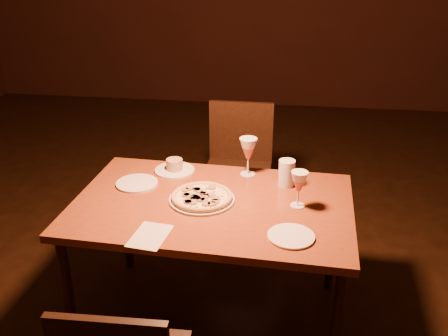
# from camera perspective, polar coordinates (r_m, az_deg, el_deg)

# --- Properties ---
(floor) EXTENTS (7.00, 7.00, 0.00)m
(floor) POSITION_cam_1_polar(r_m,az_deg,el_deg) (2.84, -5.25, -13.86)
(floor) COLOR black
(floor) RESTS_ON ground
(dining_table) EXTENTS (1.30, 0.86, 0.68)m
(dining_table) POSITION_cam_1_polar(r_m,az_deg,el_deg) (2.31, -1.33, -5.21)
(dining_table) COLOR brown
(dining_table) RESTS_ON floor
(chair_far) EXTENTS (0.41, 0.41, 0.84)m
(chair_far) POSITION_cam_1_polar(r_m,az_deg,el_deg) (3.15, 1.65, 0.49)
(chair_far) COLOR black
(chair_far) RESTS_ON floor
(pizza_plate) EXTENTS (0.30, 0.30, 0.03)m
(pizza_plate) POSITION_cam_1_polar(r_m,az_deg,el_deg) (2.28, -2.55, -3.35)
(pizza_plate) COLOR silver
(pizza_plate) RESTS_ON dining_table
(ramekin_saucer) EXTENTS (0.20, 0.20, 0.07)m
(ramekin_saucer) POSITION_cam_1_polar(r_m,az_deg,el_deg) (2.58, -5.67, 0.08)
(ramekin_saucer) COLOR silver
(ramekin_saucer) RESTS_ON dining_table
(wine_glass_far) EXTENTS (0.09, 0.09, 0.20)m
(wine_glass_far) POSITION_cam_1_polar(r_m,az_deg,el_deg) (2.50, 2.77, 1.30)
(wine_glass_far) COLOR #C55C52
(wine_glass_far) RESTS_ON dining_table
(wine_glass_right) EXTENTS (0.08, 0.08, 0.17)m
(wine_glass_right) POSITION_cam_1_polar(r_m,az_deg,el_deg) (2.23, 8.53, -2.40)
(wine_glass_right) COLOR #C55C52
(wine_glass_right) RESTS_ON dining_table
(water_tumbler) EXTENTS (0.08, 0.08, 0.13)m
(water_tumbler) POSITION_cam_1_polar(r_m,az_deg,el_deg) (2.42, 7.17, -0.58)
(water_tumbler) COLOR silver
(water_tumbler) RESTS_ON dining_table
(side_plate_left) EXTENTS (0.20, 0.20, 0.01)m
(side_plate_left) POSITION_cam_1_polar(r_m,az_deg,el_deg) (2.47, -9.93, -1.73)
(side_plate_left) COLOR silver
(side_plate_left) RESTS_ON dining_table
(side_plate_near) EXTENTS (0.19, 0.19, 0.01)m
(side_plate_near) POSITION_cam_1_polar(r_m,az_deg,el_deg) (2.04, 7.67, -7.73)
(side_plate_near) COLOR silver
(side_plate_near) RESTS_ON dining_table
(menu_card) EXTENTS (0.16, 0.21, 0.00)m
(menu_card) POSITION_cam_1_polar(r_m,az_deg,el_deg) (2.05, -8.46, -7.67)
(menu_card) COLOR beige
(menu_card) RESTS_ON dining_table
(pendant_light) EXTENTS (0.12, 0.12, 0.12)m
(pendant_light) POSITION_cam_1_polar(r_m,az_deg,el_deg) (2.01, -1.61, 18.52)
(pendant_light) COLOR #FF8047
(pendant_light) RESTS_ON ceiling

